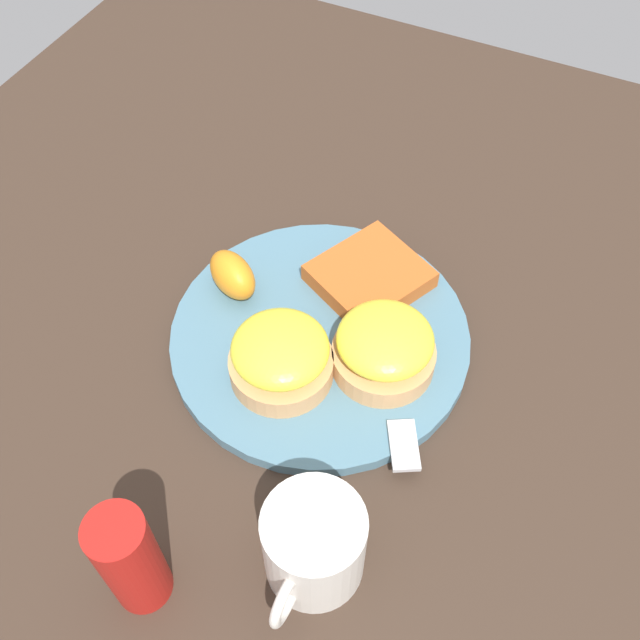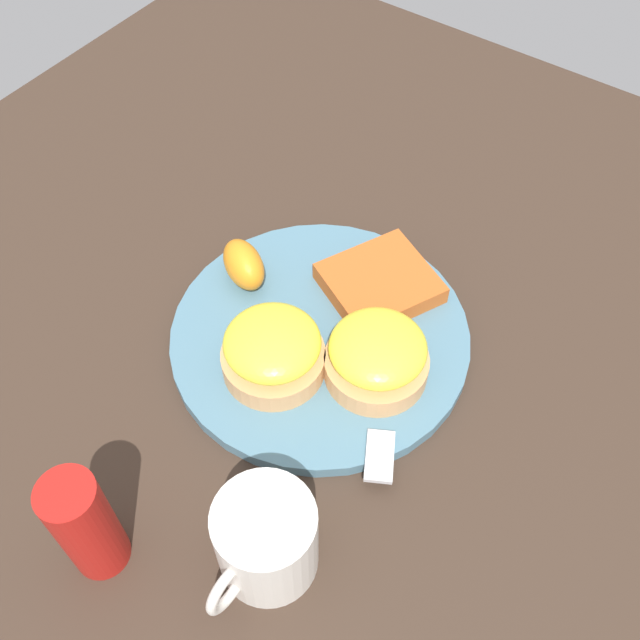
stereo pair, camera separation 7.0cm
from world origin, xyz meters
The scene contains 9 objects.
ground_plane centered at (0.00, 0.00, 0.00)m, with size 1.10×1.10×0.00m, color #38281E.
plate centered at (0.00, 0.00, 0.01)m, with size 0.29×0.29×0.01m, color slate.
sandwich_benedict_left centered at (0.06, -0.01, 0.04)m, with size 0.10×0.10×0.06m.
sandwich_benedict_right centered at (0.01, 0.07, 0.04)m, with size 0.10×0.10×0.06m.
hashbrown_patty centered at (-0.08, 0.02, 0.02)m, with size 0.10×0.09×0.02m, color #B85721.
orange_wedge centered at (-0.01, -0.10, 0.04)m, with size 0.06×0.04×0.04m, color orange.
fork centered at (0.01, 0.08, 0.02)m, with size 0.21×0.13×0.00m.
cup centered at (0.20, 0.09, 0.04)m, with size 0.11×0.08×0.08m.
condiment_bottle centered at (0.27, -0.02, 0.06)m, with size 0.04×0.04×0.12m, color #B21914.
Camera 2 is at (0.34, 0.24, 0.59)m, focal length 42.00 mm.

